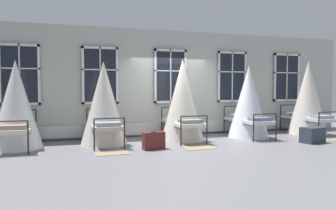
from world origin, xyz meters
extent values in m
plane|color=slate|center=(0.00, 0.00, 0.00)|extent=(24.45, 24.45, 0.00)
cube|color=#B2B7AD|center=(0.00, 1.33, 1.69)|extent=(13.22, 0.10, 3.38)
cube|color=black|center=(-4.45, 1.22, 1.91)|extent=(1.08, 0.02, 1.72)
cube|color=silver|center=(-4.45, 1.22, 1.08)|extent=(1.08, 0.06, 0.07)
cube|color=silver|center=(-4.45, 1.22, 2.74)|extent=(1.08, 0.06, 0.07)
cube|color=silver|center=(-4.96, 1.22, 1.91)|extent=(0.07, 0.06, 1.72)
cube|color=silver|center=(-3.95, 1.22, 1.91)|extent=(0.07, 0.06, 1.72)
cube|color=silver|center=(-4.45, 1.22, 1.91)|extent=(0.04, 0.06, 1.72)
cube|color=silver|center=(-4.45, 1.22, 2.08)|extent=(1.08, 0.06, 0.04)
cube|color=black|center=(-2.23, 1.22, 1.91)|extent=(1.08, 0.02, 1.72)
cube|color=silver|center=(-2.23, 1.22, 1.08)|extent=(1.08, 0.06, 0.07)
cube|color=silver|center=(-2.23, 1.22, 2.74)|extent=(1.08, 0.06, 0.07)
cube|color=silver|center=(-2.73, 1.22, 1.91)|extent=(0.07, 0.06, 1.72)
cube|color=silver|center=(-1.72, 1.22, 1.91)|extent=(0.07, 0.06, 1.72)
cube|color=silver|center=(-2.23, 1.22, 1.91)|extent=(0.04, 0.06, 1.72)
cube|color=silver|center=(-2.23, 1.22, 2.08)|extent=(1.08, 0.06, 0.04)
cube|color=black|center=(0.00, 1.22, 1.91)|extent=(1.08, 0.02, 1.72)
cube|color=silver|center=(0.00, 1.22, 1.08)|extent=(1.08, 0.06, 0.07)
cube|color=silver|center=(0.00, 1.22, 2.74)|extent=(1.08, 0.06, 0.07)
cube|color=silver|center=(-0.51, 1.22, 1.91)|extent=(0.07, 0.06, 1.72)
cube|color=silver|center=(0.51, 1.22, 1.91)|extent=(0.07, 0.06, 1.72)
cube|color=silver|center=(0.00, 1.22, 1.91)|extent=(0.04, 0.06, 1.72)
cube|color=silver|center=(0.00, 1.22, 2.08)|extent=(1.08, 0.06, 0.04)
cube|color=black|center=(2.23, 1.22, 1.91)|extent=(1.08, 0.02, 1.72)
cube|color=silver|center=(2.23, 1.22, 1.08)|extent=(1.08, 0.06, 0.07)
cube|color=silver|center=(2.23, 1.22, 2.74)|extent=(1.08, 0.06, 0.07)
cube|color=silver|center=(1.72, 1.22, 1.91)|extent=(0.07, 0.06, 1.72)
cube|color=silver|center=(2.73, 1.22, 1.91)|extent=(0.07, 0.06, 1.72)
cube|color=silver|center=(2.23, 1.22, 1.91)|extent=(0.04, 0.06, 1.72)
cube|color=silver|center=(2.23, 1.22, 2.08)|extent=(1.08, 0.06, 0.04)
cube|color=black|center=(4.45, 1.22, 1.91)|extent=(1.08, 0.02, 1.72)
cube|color=silver|center=(4.45, 1.22, 1.08)|extent=(1.08, 0.06, 0.07)
cube|color=silver|center=(4.45, 1.22, 2.74)|extent=(1.08, 0.06, 0.07)
cube|color=silver|center=(3.95, 1.22, 1.91)|extent=(0.07, 0.06, 1.72)
cube|color=silver|center=(4.96, 1.22, 1.91)|extent=(0.07, 0.06, 1.72)
cube|color=silver|center=(4.45, 1.22, 1.91)|extent=(0.04, 0.06, 1.72)
cube|color=silver|center=(4.45, 1.22, 2.08)|extent=(1.08, 0.06, 0.04)
cube|color=silver|center=(0.00, 1.20, 0.25)|extent=(9.51, 0.10, 0.36)
cylinder|color=black|center=(-4.79, 1.14, 0.46)|extent=(0.04, 0.04, 0.92)
cylinder|color=black|center=(-4.04, 1.12, 0.46)|extent=(0.04, 0.04, 0.92)
cylinder|color=black|center=(-4.09, -0.69, 0.39)|extent=(0.04, 0.04, 0.79)
cylinder|color=black|center=(-4.81, 0.23, 0.46)|extent=(0.08, 1.82, 0.03)
cylinder|color=black|center=(-4.07, 0.21, 0.46)|extent=(0.08, 1.82, 0.03)
cylinder|color=black|center=(-4.41, 1.13, 0.92)|extent=(0.75, 0.05, 0.03)
cylinder|color=black|center=(-4.46, -0.68, 0.79)|extent=(0.75, 0.05, 0.03)
cube|color=silver|center=(-4.44, 0.22, 0.52)|extent=(0.81, 1.85, 0.11)
ellipsoid|color=beige|center=(-4.42, 0.89, 0.64)|extent=(0.59, 0.41, 0.14)
cube|color=gray|center=(-4.45, -0.42, 0.62)|extent=(0.63, 0.38, 0.10)
cone|color=white|center=(-4.44, 0.22, 1.12)|extent=(1.27, 1.27, 2.24)
cylinder|color=black|center=(-2.65, 1.08, 0.46)|extent=(0.04, 0.04, 0.92)
cylinder|color=black|center=(-1.90, 1.10, 0.46)|extent=(0.04, 0.04, 0.92)
cylinder|color=black|center=(-2.60, -0.73, 0.39)|extent=(0.04, 0.04, 0.79)
cylinder|color=black|center=(-1.86, -0.72, 0.39)|extent=(0.04, 0.04, 0.79)
cylinder|color=black|center=(-2.63, 0.17, 0.46)|extent=(0.08, 1.82, 0.03)
cylinder|color=black|center=(-1.88, 0.19, 0.46)|extent=(0.08, 1.82, 0.03)
cylinder|color=black|center=(-2.28, 1.09, 0.92)|extent=(0.75, 0.05, 0.03)
cylinder|color=black|center=(-2.23, -0.72, 0.79)|extent=(0.75, 0.05, 0.03)
cube|color=#B7B2A3|center=(-2.25, 0.18, 0.52)|extent=(0.81, 1.85, 0.11)
ellipsoid|color=silver|center=(-2.27, 0.85, 0.64)|extent=(0.59, 0.42, 0.14)
cube|color=#8C939E|center=(-2.24, -0.46, 0.62)|extent=(0.63, 0.38, 0.10)
cone|color=silver|center=(-2.25, 0.18, 1.13)|extent=(1.27, 1.27, 2.26)
cylinder|color=black|center=(-0.34, 1.08, 0.46)|extent=(0.04, 0.04, 0.92)
cylinder|color=black|center=(0.41, 1.07, 0.46)|extent=(0.04, 0.04, 0.92)
cylinder|color=black|center=(-0.36, -0.74, 0.39)|extent=(0.04, 0.04, 0.79)
cylinder|color=black|center=(0.39, -0.75, 0.39)|extent=(0.04, 0.04, 0.79)
cylinder|color=black|center=(-0.35, 0.17, 0.46)|extent=(0.05, 1.82, 0.03)
cylinder|color=black|center=(0.40, 0.16, 0.46)|extent=(0.05, 1.82, 0.03)
cylinder|color=black|center=(0.04, 1.07, 0.92)|extent=(0.75, 0.04, 0.03)
cylinder|color=black|center=(0.02, -0.74, 0.79)|extent=(0.75, 0.04, 0.03)
cube|color=silver|center=(0.03, 0.17, 0.52)|extent=(0.78, 1.84, 0.11)
ellipsoid|color=silver|center=(0.03, 0.83, 0.64)|extent=(0.58, 0.41, 0.14)
cube|color=slate|center=(0.02, -0.48, 0.62)|extent=(0.62, 0.37, 0.10)
cone|color=silver|center=(0.03, 0.17, 1.20)|extent=(1.27, 1.27, 2.39)
cylinder|color=black|center=(1.85, 1.05, 0.46)|extent=(0.04, 0.04, 0.92)
cylinder|color=black|center=(2.59, 1.04, 0.46)|extent=(0.04, 0.04, 0.92)
cylinder|color=black|center=(1.83, -0.77, 0.39)|extent=(0.04, 0.04, 0.79)
cylinder|color=black|center=(2.57, -0.78, 0.39)|extent=(0.04, 0.04, 0.79)
cylinder|color=black|center=(1.84, 0.14, 0.46)|extent=(0.05, 1.82, 0.03)
cylinder|color=black|center=(2.58, 0.13, 0.46)|extent=(0.05, 1.82, 0.03)
cylinder|color=black|center=(2.22, 1.04, 0.92)|extent=(0.75, 0.04, 0.03)
cylinder|color=black|center=(2.20, -0.77, 0.79)|extent=(0.75, 0.04, 0.03)
cube|color=silver|center=(2.21, 0.13, 0.52)|extent=(0.79, 1.84, 0.11)
ellipsoid|color=beige|center=(2.22, 0.80, 0.64)|extent=(0.58, 0.41, 0.14)
cube|color=slate|center=(2.20, -0.51, 0.62)|extent=(0.62, 0.37, 0.10)
cone|color=white|center=(2.21, 0.13, 1.12)|extent=(1.27, 1.27, 2.24)
cylinder|color=black|center=(4.11, 1.07, 0.46)|extent=(0.04, 0.04, 0.92)
cylinder|color=black|center=(4.86, 1.08, 0.46)|extent=(0.04, 0.04, 0.92)
cylinder|color=black|center=(4.13, -0.75, 0.39)|extent=(0.04, 0.04, 0.79)
cylinder|color=black|center=(4.12, 0.16, 0.46)|extent=(0.05, 1.82, 0.03)
cylinder|color=black|center=(4.87, 0.17, 0.46)|extent=(0.05, 1.82, 0.03)
cylinder|color=black|center=(4.49, 1.07, 0.92)|extent=(0.75, 0.04, 0.03)
cylinder|color=black|center=(4.51, -0.74, 0.79)|extent=(0.75, 0.04, 0.03)
cube|color=silver|center=(4.50, 0.16, 0.52)|extent=(0.79, 1.84, 0.11)
ellipsoid|color=silver|center=(4.49, 0.83, 0.64)|extent=(0.58, 0.41, 0.14)
cube|color=#8C939E|center=(4.50, -0.48, 0.62)|extent=(0.62, 0.37, 0.10)
cone|color=silver|center=(4.50, 0.16, 1.22)|extent=(1.27, 1.27, 2.43)
cube|color=#8E7A5B|center=(-2.23, -1.12, 0.01)|extent=(0.83, 0.60, 0.01)
cube|color=#8E7A5B|center=(0.00, -1.12, 0.01)|extent=(0.82, 0.59, 0.01)
cube|color=#8E7A5B|center=(4.45, -1.12, 0.01)|extent=(0.83, 0.60, 0.01)
cube|color=#5B231E|center=(-1.16, -0.96, 0.22)|extent=(0.58, 0.28, 0.44)
cube|color=tan|center=(-1.18, -0.86, 0.22)|extent=(0.50, 0.09, 0.03)
torus|color=#5B231E|center=(-1.16, -0.96, 0.46)|extent=(0.16, 0.16, 0.02)
cube|color=#2D3342|center=(3.34, -1.38, 0.22)|extent=(0.71, 0.53, 0.44)
camera|label=1|loc=(-3.31, -8.79, 1.55)|focal=34.93mm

